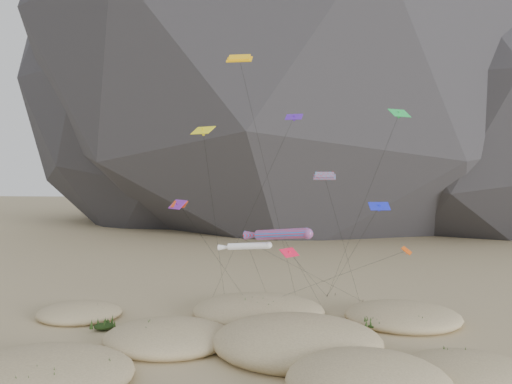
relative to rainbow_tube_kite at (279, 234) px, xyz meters
The scene contains 9 objects.
ground 14.50m from the rainbow_tube_kite, 93.08° to the right, with size 500.00×500.00×0.00m, color #CCB789.
dunes 11.45m from the rainbow_tube_kite, 110.19° to the right, with size 50.79×38.33×4.10m.
dune_grass 11.81m from the rainbow_tube_kite, 106.68° to the right, with size 39.94×27.53×1.60m.
kite_stakes 16.81m from the rainbow_tube_kite, 83.82° to the left, with size 22.24×7.40×0.30m.
rainbow_tube_kite is the anchor object (origin of this frame).
white_tube_kite 4.10m from the rainbow_tube_kite, 163.25° to the left, with size 6.02×15.11×9.78m.
orange_parafoil 19.58m from the rainbow_tube_kite, 142.68° to the left, with size 7.58×13.41×30.28m.
multi_parafoil 7.58m from the rainbow_tube_kite, ahead, with size 6.46×14.69×17.25m.
delta_kites 5.56m from the rainbow_tube_kite, 32.20° to the left, with size 25.59×21.05×23.86m.
Camera 1 is at (3.06, -42.25, 17.67)m, focal length 35.00 mm.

